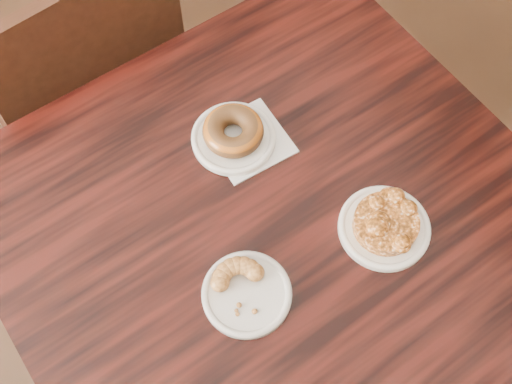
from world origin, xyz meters
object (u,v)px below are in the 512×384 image
apple_fritter (387,222)px  cruller_fragment (247,290)px  chair_far (72,71)px  glazed_donut (233,131)px  cafe_table (276,294)px

apple_fritter → cruller_fragment: apple_fritter is taller
chair_far → cruller_fragment: size_ratio=8.37×
glazed_donut → apple_fritter: 0.33m
glazed_donut → chair_far: bearing=110.4°
glazed_donut → cafe_table: bearing=-91.1°
cafe_table → chair_far: size_ratio=1.07×
apple_fritter → cruller_fragment: 0.27m
chair_far → cafe_table: bearing=93.2°
glazed_donut → cruller_fragment: (-0.12, -0.28, -0.01)m
apple_fritter → chair_far: bearing=113.2°
cafe_table → cruller_fragment: (-0.11, -0.08, 0.40)m
cafe_table → chair_far: bearing=97.2°
cafe_table → glazed_donut: 0.46m
cafe_table → apple_fritter: size_ratio=6.29×
glazed_donut → apple_fritter: glazed_donut is taller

